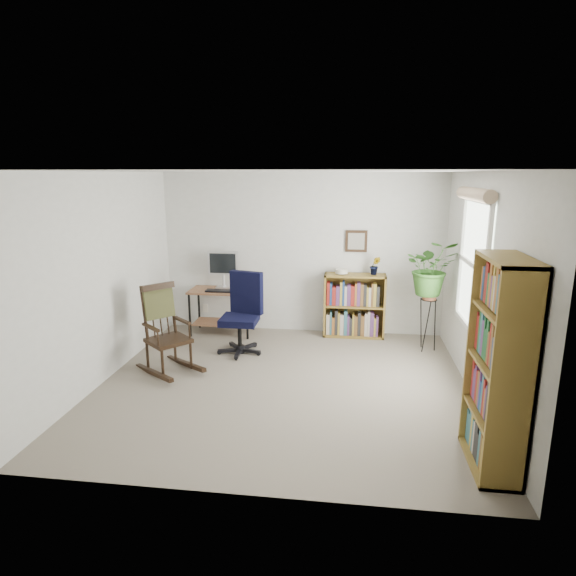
# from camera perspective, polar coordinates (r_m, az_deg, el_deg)

# --- Properties ---
(floor) EXTENTS (4.20, 4.00, 0.00)m
(floor) POSITION_cam_1_polar(r_m,az_deg,el_deg) (5.68, -0.53, -11.30)
(floor) COLOR gray
(floor) RESTS_ON ground
(ceiling) EXTENTS (4.20, 4.00, 0.00)m
(ceiling) POSITION_cam_1_polar(r_m,az_deg,el_deg) (5.16, -0.59, 13.68)
(ceiling) COLOR silver
(ceiling) RESTS_ON ground
(wall_back) EXTENTS (4.20, 0.00, 2.40)m
(wall_back) POSITION_cam_1_polar(r_m,az_deg,el_deg) (7.25, 1.63, 4.06)
(wall_back) COLOR silver
(wall_back) RESTS_ON ground
(wall_front) EXTENTS (4.20, 0.00, 2.40)m
(wall_front) POSITION_cam_1_polar(r_m,az_deg,el_deg) (3.40, -5.24, -6.84)
(wall_front) COLOR silver
(wall_front) RESTS_ON ground
(wall_left) EXTENTS (0.00, 4.00, 2.40)m
(wall_left) POSITION_cam_1_polar(r_m,az_deg,el_deg) (5.95, -21.00, 1.12)
(wall_left) COLOR silver
(wall_left) RESTS_ON ground
(wall_right) EXTENTS (0.00, 4.00, 2.40)m
(wall_right) POSITION_cam_1_polar(r_m,az_deg,el_deg) (5.43, 21.98, -0.09)
(wall_right) COLOR silver
(wall_right) RESTS_ON ground
(window) EXTENTS (0.12, 1.20, 1.50)m
(window) POSITION_cam_1_polar(r_m,az_deg,el_deg) (5.66, 21.03, 2.59)
(window) COLOR white
(window) RESTS_ON wall_right
(desk) EXTENTS (0.95, 0.52, 0.68)m
(desk) POSITION_cam_1_polar(r_m,az_deg,el_deg) (7.36, -7.81, -2.78)
(desk) COLOR #946141
(desk) RESTS_ON floor
(monitor) EXTENTS (0.46, 0.16, 0.56)m
(monitor) POSITION_cam_1_polar(r_m,az_deg,el_deg) (7.34, -7.68, 2.18)
(monitor) COLOR silver
(monitor) RESTS_ON desk
(keyboard) EXTENTS (0.40, 0.15, 0.02)m
(keyboard) POSITION_cam_1_polar(r_m,az_deg,el_deg) (7.16, -8.15, -0.33)
(keyboard) COLOR black
(keyboard) RESTS_ON desk
(office_chair) EXTENTS (0.74, 0.74, 1.11)m
(office_chair) POSITION_cam_1_polar(r_m,az_deg,el_deg) (6.46, -5.80, -3.04)
(office_chair) COLOR black
(office_chair) RESTS_ON floor
(rocking_chair) EXTENTS (1.08, 1.05, 1.10)m
(rocking_chair) POSITION_cam_1_polar(r_m,az_deg,el_deg) (6.02, -14.06, -4.69)
(rocking_chair) COLOR black
(rocking_chair) RESTS_ON floor
(low_bookshelf) EXTENTS (0.89, 0.30, 0.94)m
(low_bookshelf) POSITION_cam_1_polar(r_m,az_deg,el_deg) (7.19, 7.86, -2.07)
(low_bookshelf) COLOR olive
(low_bookshelf) RESTS_ON floor
(tall_bookshelf) EXTENTS (0.33, 0.77, 1.76)m
(tall_bookshelf) POSITION_cam_1_polar(r_m,az_deg,el_deg) (4.23, 23.67, -8.46)
(tall_bookshelf) COLOR olive
(tall_bookshelf) RESTS_ON floor
(plant_stand) EXTENTS (0.29, 0.29, 0.84)m
(plant_stand) POSITION_cam_1_polar(r_m,az_deg,el_deg) (6.84, 16.22, -3.73)
(plant_stand) COLOR black
(plant_stand) RESTS_ON floor
(spider_plant) EXTENTS (1.69, 1.88, 1.46)m
(spider_plant) POSITION_cam_1_polar(r_m,az_deg,el_deg) (6.61, 16.84, 5.35)
(spider_plant) COLOR #316322
(spider_plant) RESTS_ON plant_stand
(potted_plant_small) EXTENTS (0.13, 0.24, 0.11)m
(potted_plant_small) POSITION_cam_1_polar(r_m,az_deg,el_deg) (7.09, 10.26, 1.99)
(potted_plant_small) COLOR #316322
(potted_plant_small) RESTS_ON low_bookshelf
(framed_picture) EXTENTS (0.32, 0.04, 0.32)m
(framed_picture) POSITION_cam_1_polar(r_m,az_deg,el_deg) (7.15, 8.09, 5.51)
(framed_picture) COLOR black
(framed_picture) RESTS_ON wall_back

